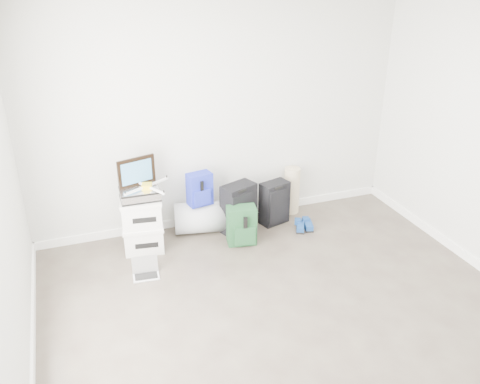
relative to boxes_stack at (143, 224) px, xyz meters
name	(u,v)px	position (x,y,z in m)	size (l,w,h in m)	color
ground	(311,347)	(1.05, -2.09, -0.32)	(5.00, 5.00, 0.00)	#3C322B
room_envelope	(324,160)	(1.05, -2.08, 1.40)	(4.52, 5.02, 2.71)	silver
boxes_stack	(143,224)	(0.00, 0.00, 0.00)	(0.49, 0.42, 0.64)	silver
briefcase	(140,194)	(0.00, 0.00, 0.38)	(0.42, 0.31, 0.12)	#B2B2B7
painting	(137,172)	(0.00, 0.10, 0.60)	(0.42, 0.14, 0.32)	black
drone	(147,186)	(0.08, -0.02, 0.46)	(0.53, 0.53, 0.05)	yellow
duffel_bag	(200,217)	(0.72, 0.18, -0.13)	(0.38, 0.38, 0.61)	#999DA1
blue_backpack	(200,190)	(0.72, 0.15, 0.25)	(0.31, 0.25, 0.39)	navy
large_suitcase	(239,209)	(1.15, 0.01, -0.01)	(0.45, 0.38, 0.62)	black
green_backpack	(242,226)	(1.09, -0.26, -0.10)	(0.36, 0.29, 0.46)	#153A1B
carry_on	(275,203)	(1.64, 0.07, -0.05)	(0.39, 0.31, 0.54)	black
shoes	(304,226)	(1.93, -0.21, -0.28)	(0.28, 0.26, 0.08)	black
rolled_rug	(292,190)	(1.97, 0.27, -0.02)	(0.20, 0.20, 0.61)	tan
laptop	(146,271)	(-0.09, -0.53, -0.27)	(0.29, 0.22, 0.19)	silver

